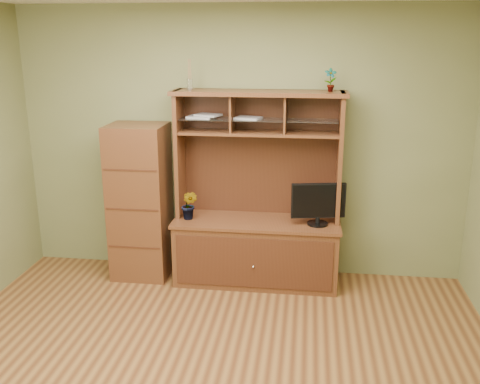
# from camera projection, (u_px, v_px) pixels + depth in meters

# --- Properties ---
(room) EXTENTS (4.54, 4.04, 2.74)m
(room) POSITION_uv_depth(u_px,v_px,m) (201.00, 203.00, 3.47)
(room) COLOR #553018
(room) RESTS_ON ground
(media_hutch) EXTENTS (1.66, 0.61, 1.90)m
(media_hutch) POSITION_uv_depth(u_px,v_px,m) (257.00, 231.00, 5.33)
(media_hutch) COLOR #4C2C15
(media_hutch) RESTS_ON room
(monitor) EXTENTS (0.51, 0.20, 0.41)m
(monitor) POSITION_uv_depth(u_px,v_px,m) (318.00, 203.00, 5.08)
(monitor) COLOR black
(monitor) RESTS_ON media_hutch
(orchid_plant) EXTENTS (0.19, 0.17, 0.29)m
(orchid_plant) POSITION_uv_depth(u_px,v_px,m) (189.00, 205.00, 5.25)
(orchid_plant) COLOR #31511B
(orchid_plant) RESTS_ON media_hutch
(top_plant) EXTENTS (0.12, 0.09, 0.21)m
(top_plant) POSITION_uv_depth(u_px,v_px,m) (330.00, 80.00, 4.90)
(top_plant) COLOR #315D20
(top_plant) RESTS_ON media_hutch
(reed_diffuser) EXTENTS (0.06, 0.06, 0.29)m
(reed_diffuser) POSITION_uv_depth(u_px,v_px,m) (190.00, 78.00, 5.06)
(reed_diffuser) COLOR silver
(reed_diffuser) RESTS_ON media_hutch
(magazines) EXTENTS (0.74, 0.24, 0.04)m
(magazines) POSITION_uv_depth(u_px,v_px,m) (219.00, 117.00, 5.13)
(magazines) COLOR #A7A7AC
(magazines) RESTS_ON media_hutch
(side_cabinet) EXTENTS (0.56, 0.51, 1.57)m
(side_cabinet) POSITION_uv_depth(u_px,v_px,m) (140.00, 202.00, 5.40)
(side_cabinet) COLOR #4C2C15
(side_cabinet) RESTS_ON room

